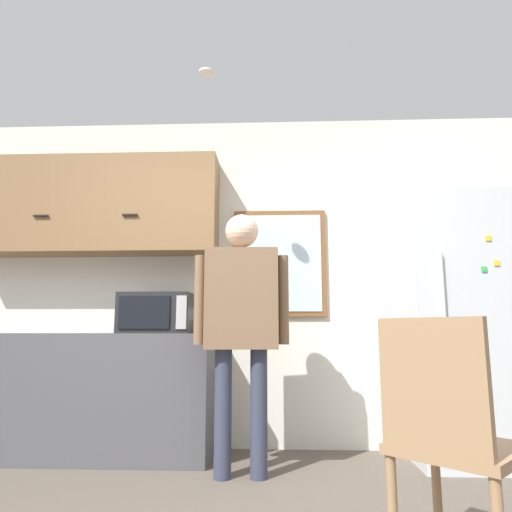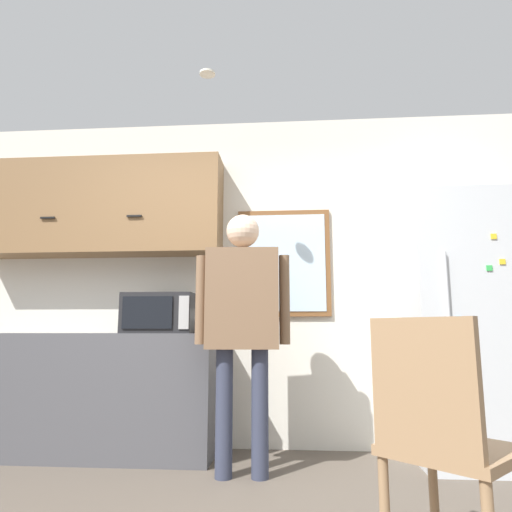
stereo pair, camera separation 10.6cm
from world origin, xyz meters
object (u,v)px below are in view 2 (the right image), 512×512
Objects in this scene: microwave at (162,313)px; refrigerator at (463,326)px; person at (242,311)px; chair at (441,432)px.

refrigerator is at bearing 0.42° from microwave.
person is 1.76× the size of chair.
chair is at bearing -44.66° from microwave.
refrigerator is at bearing 11.41° from person.
chair is (0.89, -1.14, -0.51)m from person.
person is 1.53m from chair.
microwave is at bearing -1.40° from chair.
microwave is at bearing -179.58° from refrigerator.
chair is (-0.66, -1.54, -0.42)m from refrigerator.
refrigerator is (1.54, 0.40, -0.09)m from person.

